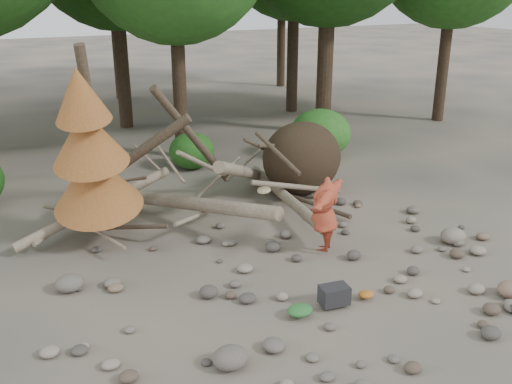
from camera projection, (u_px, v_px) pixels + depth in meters
name	position (u px, v px, depth m)	size (l,w,h in m)	color
ground	(304.00, 282.00, 10.95)	(120.00, 120.00, 0.00)	#514C44
deadfall_pile	(284.00, 163.00, 15.04)	(8.55, 5.24, 3.30)	#332619
dead_conifer	(91.00, 154.00, 11.69)	(2.06, 2.16, 4.35)	#4C3F30
bush_mid	(192.00, 151.00, 17.61)	(1.40, 1.40, 1.12)	#26631C
bush_right	(320.00, 133.00, 18.69)	(2.00, 2.00, 1.60)	#307524
frisbee_thrower	(324.00, 214.00, 11.84)	(2.54, 1.71, 1.64)	#A53B25
backpack	(334.00, 298.00, 10.06)	(0.50, 0.34, 0.34)	black
cloth_green	(300.00, 313.00, 9.76)	(0.45, 0.38, 0.17)	#28652C
cloth_orange	(366.00, 297.00, 10.33)	(0.29, 0.24, 0.11)	#AF5F1E
boulder_front_left	(231.00, 358.00, 8.45)	(0.55, 0.49, 0.33)	#605850
boulder_front_right	(511.00, 289.00, 10.39)	(0.49, 0.44, 0.29)	#816550
boulder_mid_right	(453.00, 236.00, 12.56)	(0.57, 0.51, 0.34)	gray
boulder_mid_left	(70.00, 283.00, 10.58)	(0.53, 0.48, 0.32)	#645D54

